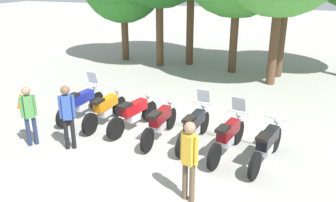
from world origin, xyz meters
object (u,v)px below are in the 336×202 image
object	(u,v)px
motorcycle_0	(82,102)
person_0	(29,112)
motorcycle_1	(106,108)
motorcycle_6	(267,144)
motorcycle_5	(228,136)
motorcycle_4	(194,126)
traffic_cone	(21,100)
person_1	(189,156)
motorcycle_3	(160,122)
person_2	(67,113)
motorcycle_2	(134,113)

from	to	relation	value
motorcycle_0	person_0	distance (m)	2.10
motorcycle_1	motorcycle_6	distance (m)	4.82
motorcycle_5	person_0	size ratio (longest dim) A/B	1.33
motorcycle_4	motorcycle_5	xyz separation A→B (m)	(0.96, -0.29, 0.00)
traffic_cone	motorcycle_5	bearing A→B (deg)	-6.12
motorcycle_1	person_1	world-z (taller)	person_1
motorcycle_4	person_0	world-z (taller)	person_0
motorcycle_5	motorcycle_6	bearing A→B (deg)	-85.56
motorcycle_4	person_1	size ratio (longest dim) A/B	1.28
motorcycle_3	person_1	xyz separation A→B (m)	(1.55, -2.37, 0.50)
traffic_cone	person_1	bearing A→B (deg)	-23.03
motorcycle_6	person_2	world-z (taller)	person_2
motorcycle_6	person_2	bearing A→B (deg)	114.30
motorcycle_4	person_0	bearing A→B (deg)	116.92
motorcycle_0	traffic_cone	size ratio (longest dim) A/B	3.98
motorcycle_1	motorcycle_5	distance (m)	3.86
motorcycle_4	traffic_cone	size ratio (longest dim) A/B	3.98
motorcycle_5	motorcycle_2	bearing A→B (deg)	90.01
motorcycle_1	motorcycle_3	size ratio (longest dim) A/B	1.00
person_1	traffic_cone	xyz separation A→B (m)	(-6.86, 2.92, -0.73)
motorcycle_1	traffic_cone	xyz separation A→B (m)	(-3.40, 0.18, -0.23)
person_0	motorcycle_5	bearing A→B (deg)	52.36
motorcycle_3	person_0	size ratio (longest dim) A/B	1.35
motorcycle_0	person_0	size ratio (longest dim) A/B	1.34
motorcycle_6	person_0	xyz separation A→B (m)	(-5.91, -1.19, 0.44)
person_0	traffic_cone	world-z (taller)	person_0
motorcycle_2	motorcycle_6	xyz separation A→B (m)	(3.81, -0.66, 0.00)
motorcycle_2	person_0	xyz separation A→B (m)	(-2.10, -1.84, 0.44)
motorcycle_1	motorcycle_2	size ratio (longest dim) A/B	1.02
person_0	person_1	bearing A→B (deg)	27.28
motorcycle_0	person_1	xyz separation A→B (m)	(4.41, -2.90, 0.49)
motorcycle_1	motorcycle_2	distance (m)	0.96
motorcycle_6	person_1	bearing A→B (deg)	159.71
traffic_cone	motorcycle_4	bearing A→B (deg)	-4.38
motorcycle_1	motorcycle_4	size ratio (longest dim) A/B	1.00
motorcycle_0	motorcycle_1	xyz separation A→B (m)	(0.95, -0.17, -0.01)
motorcycle_5	person_2	world-z (taller)	person_2
motorcycle_5	motorcycle_4	bearing A→B (deg)	83.80
person_0	traffic_cone	distance (m)	3.13
motorcycle_3	person_0	xyz separation A→B (m)	(-3.05, -1.52, 0.44)
motorcycle_1	motorcycle_5	xyz separation A→B (m)	(3.82, -0.59, 0.01)
motorcycle_6	motorcycle_4	bearing A→B (deg)	90.66
person_0	person_2	xyz separation A→B (m)	(1.07, 0.17, 0.07)
motorcycle_2	motorcycle_5	xyz separation A→B (m)	(2.86, -0.55, 0.01)
motorcycle_4	motorcycle_5	bearing A→B (deg)	-101.75
motorcycle_6	person_2	distance (m)	4.97
motorcycle_5	motorcycle_6	xyz separation A→B (m)	(0.95, -0.11, -0.01)
motorcycle_0	motorcycle_4	size ratio (longest dim) A/B	1.00
motorcycle_6	traffic_cone	xyz separation A→B (m)	(-8.17, 0.88, -0.23)
traffic_cone	person_2	bearing A→B (deg)	-29.60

